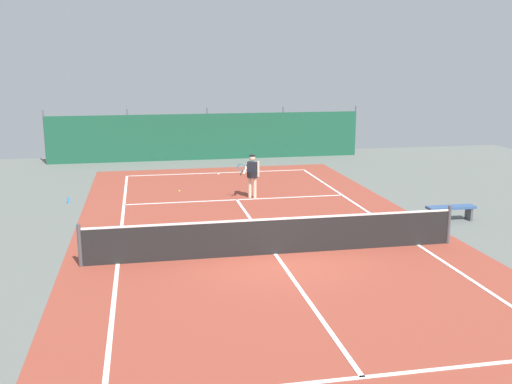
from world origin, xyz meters
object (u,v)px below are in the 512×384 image
Objects in this scene: tennis_player at (252,173)px; parked_car at (144,137)px; tennis_net at (275,236)px; tennis_ball_near_player at (179,191)px; courtside_bench at (451,210)px; water_bottle at (68,200)px.

parked_car is (-3.88, 12.65, -0.12)m from tennis_player.
tennis_net is 153.33× the size of tennis_ball_near_player.
courtside_bench is at bearing 171.46° from tennis_player.
parked_car is 19.58m from courtside_bench.
water_bottle is at bearing -163.84° from tennis_ball_near_player.
tennis_net is at bearing -160.78° from courtside_bench.
tennis_player is at bearing -3.59° from water_bottle.
water_bottle is (-2.83, -12.23, -0.72)m from parked_car.
parked_car is at bearing 99.59° from tennis_net.
parked_car is at bearing -43.62° from tennis_player.
tennis_net is 6.68m from courtside_bench.
courtside_bench is (6.31, 2.20, -0.14)m from tennis_net.
tennis_net is 42.17× the size of water_bottle.
courtside_bench is at bearing 19.22° from tennis_net.
tennis_ball_near_player is 0.02× the size of parked_car.
tennis_player is (0.62, 6.62, 0.45)m from tennis_net.
parked_car reaches higher than tennis_player.
tennis_ball_near_player is at bearing 103.74° from tennis_net.
tennis_net is at bearing -49.16° from water_bottle.
tennis_net is at bearing 113.99° from tennis_player.
courtside_bench reaches higher than water_bottle.
parked_car reaches higher than tennis_ball_near_player.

